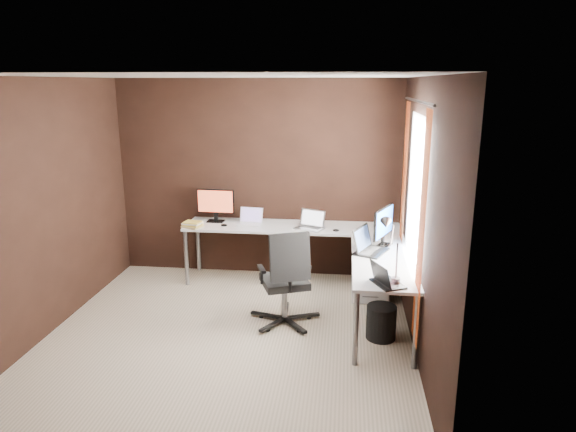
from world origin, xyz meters
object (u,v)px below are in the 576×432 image
Objects in this scene: monitor_right at (384,224)px; wastebasket at (381,322)px; laptop_black_small at (385,280)px; laptop_white at (250,220)px; desk_lamp at (389,242)px; book_stack at (192,225)px; office_chair at (285,296)px; laptop_black_big at (368,247)px; laptop_silver at (310,224)px; drawer_pedestal at (370,272)px; monitor_left at (216,203)px.

wastebasket is (-0.03, -0.71, -0.80)m from monitor_right.
laptop_black_small is at bearing -158.89° from monitor_right.
laptop_white is 0.54× the size of desk_lamp.
desk_lamp is (0.03, 0.09, 0.32)m from laptop_black_small.
book_stack is 2.59m from wastebasket.
office_chair reaches higher than laptop_white.
monitor_right is at bearing -12.82° from laptop_black_big.
laptop_black_big is 2.21m from book_stack.
office_chair is at bearing 155.04° from desk_lamp.
monitor_right reaches higher than office_chair.
laptop_black_big is at bearing 105.45° from wastebasket.
laptop_white is 2.19m from wastebasket.
laptop_black_big is (1.42, -0.93, 0.01)m from laptop_white.
laptop_silver is 1.05m from laptop_black_big.
book_stack is at bearing 101.91° from monitor_right.
office_chair reaches higher than drawer_pedestal.
monitor_right is 1.75m from laptop_white.
laptop_silver is 1.65m from wastebasket.
desk_lamp is (1.56, -1.74, 0.32)m from laptop_white.
office_chair reaches higher than wastebasket.
laptop_white is (-1.59, 0.70, -0.20)m from monitor_right.
monitor_right reaches higher than laptop_white.
monitor_right is at bearing -16.90° from laptop_white.
drawer_pedestal is 1.53× the size of laptop_silver.
office_chair is (-0.98, 0.53, -0.79)m from desk_lamp.
drawer_pedestal is at bearing 93.87° from wastebasket.
monitor_right reaches higher than monitor_left.
desk_lamp is (0.08, -1.36, 0.80)m from drawer_pedestal.
monitor_left is at bearing 93.13° from monitor_right.
laptop_black_big is at bearing 103.72° from desk_lamp.
laptop_silver is at bearing 121.34° from wastebasket.
drawer_pedestal is 2.10m from monitor_left.
drawer_pedestal is 0.75m from monitor_right.
laptop_black_big reaches higher than book_stack.
laptop_silver is at bearing -2.04° from laptop_black_small.
monitor_left is 2.18m from monitor_right.
wastebasket is (0.13, -0.49, -0.62)m from laptop_black_big.
laptop_silver is at bearing 78.09° from monitor_right.
laptop_black_big is (-0.17, -0.23, -0.19)m from monitor_right.
monitor_left is 0.47× the size of office_chair.
laptop_black_big is (1.87, -0.99, -0.18)m from monitor_left.
office_chair is (-1.00, -0.50, -0.67)m from monitor_right.
monitor_left is at bearing -164.44° from laptop_silver.
laptop_black_small is at bearing -40.64° from monitor_left.
laptop_silver is at bearing 62.50° from laptop_black_big.
desk_lamp is (2.24, -1.51, 0.33)m from book_stack.
book_stack is at bearing 149.69° from desk_lamp.
monitor_right reaches higher than laptop_silver.
laptop_black_big reaches higher than laptop_silver.
desk_lamp reaches higher than laptop_white.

